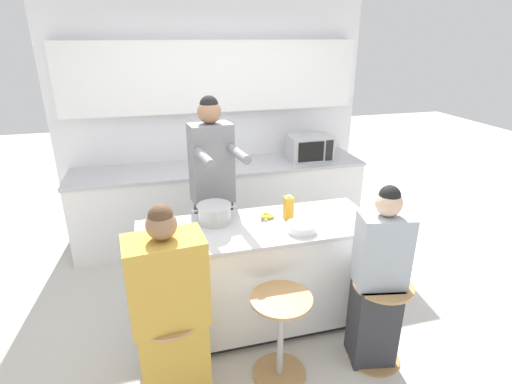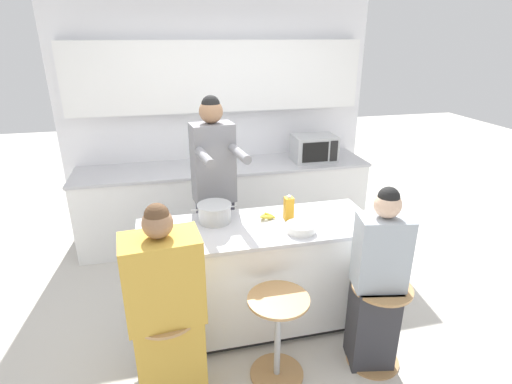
% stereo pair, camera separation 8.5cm
% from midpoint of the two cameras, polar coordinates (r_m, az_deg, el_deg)
% --- Properties ---
extents(ground_plane, '(16.00, 16.00, 0.00)m').
position_cam_midpoint_polar(ground_plane, '(3.54, -0.43, -18.02)').
color(ground_plane, beige).
extents(wall_back, '(3.51, 0.22, 2.70)m').
position_cam_midpoint_polar(wall_back, '(4.67, -6.61, 12.69)').
color(wall_back, white).
rests_on(wall_back, ground_plane).
extents(back_counter, '(3.26, 0.68, 0.88)m').
position_cam_midpoint_polar(back_counter, '(4.66, -5.41, -1.41)').
color(back_counter, white).
rests_on(back_counter, ground_plane).
extents(kitchen_island, '(1.82, 0.67, 0.90)m').
position_cam_midpoint_polar(kitchen_island, '(3.27, -0.45, -11.83)').
color(kitchen_island, black).
rests_on(kitchen_island, ground_plane).
extents(bar_stool_leftmost, '(0.41, 0.41, 0.65)m').
position_cam_midpoint_polar(bar_stool_leftmost, '(2.79, -12.87, -21.19)').
color(bar_stool_leftmost, tan).
rests_on(bar_stool_leftmost, ground_plane).
extents(bar_stool_center, '(0.41, 0.41, 0.65)m').
position_cam_midpoint_polar(bar_stool_center, '(2.87, 2.63, -19.19)').
color(bar_stool_center, tan).
rests_on(bar_stool_center, ground_plane).
extents(bar_stool_rightmost, '(0.41, 0.41, 0.65)m').
position_cam_midpoint_polar(bar_stool_rightmost, '(3.10, 16.36, -16.64)').
color(bar_stool_rightmost, tan).
rests_on(bar_stool_rightmost, ground_plane).
extents(person_cooking, '(0.42, 0.63, 1.81)m').
position_cam_midpoint_polar(person_cooking, '(3.49, -6.81, -1.17)').
color(person_cooking, '#383842').
rests_on(person_cooking, ground_plane).
extents(person_wrapped_blanket, '(0.48, 0.33, 1.40)m').
position_cam_midpoint_polar(person_wrapped_blanket, '(2.59, -13.10, -17.05)').
color(person_wrapped_blanket, gold).
rests_on(person_wrapped_blanket, ground_plane).
extents(person_seated_near, '(0.37, 0.32, 1.38)m').
position_cam_midpoint_polar(person_seated_near, '(2.95, 16.19, -12.76)').
color(person_seated_near, '#333338').
rests_on(person_seated_near, ground_plane).
extents(cooking_pot, '(0.35, 0.27, 0.14)m').
position_cam_midpoint_polar(cooking_pot, '(3.09, -6.74, -3.05)').
color(cooking_pot, '#B7BABC').
rests_on(cooking_pot, kitchen_island).
extents(fruit_bowl, '(0.22, 0.22, 0.06)m').
position_cam_midpoint_polar(fruit_bowl, '(2.96, 5.68, -5.02)').
color(fruit_bowl, white).
rests_on(fruit_bowl, kitchen_island).
extents(coffee_cup_near, '(0.11, 0.07, 0.09)m').
position_cam_midpoint_polar(coffee_cup_near, '(2.83, -12.72, -6.54)').
color(coffee_cup_near, '#4C7099').
rests_on(coffee_cup_near, kitchen_island).
extents(banana_bunch, '(0.15, 0.11, 0.05)m').
position_cam_midpoint_polar(banana_bunch, '(3.15, 0.72, -3.46)').
color(banana_bunch, yellow).
rests_on(banana_bunch, kitchen_island).
extents(juice_carton, '(0.07, 0.07, 0.20)m').
position_cam_midpoint_polar(juice_carton, '(3.12, 3.88, -2.28)').
color(juice_carton, gold).
rests_on(juice_carton, kitchen_island).
extents(microwave, '(0.49, 0.34, 0.30)m').
position_cam_midpoint_polar(microwave, '(4.69, 7.10, 6.29)').
color(microwave, '#B2B5B7').
rests_on(microwave, back_counter).
extents(potted_plant, '(0.16, 0.16, 0.22)m').
position_cam_midpoint_polar(potted_plant, '(4.44, -8.13, 4.99)').
color(potted_plant, beige).
rests_on(potted_plant, back_counter).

